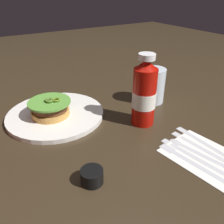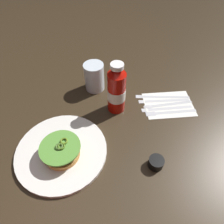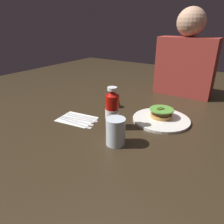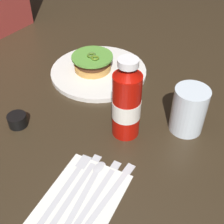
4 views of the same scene
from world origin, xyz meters
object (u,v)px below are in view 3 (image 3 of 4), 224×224
(dinner_plate, at_px, (161,120))
(fork_utensil, at_px, (84,116))
(napkin, at_px, (77,119))
(condiment_cup, at_px, (116,105))
(table_knife, at_px, (78,121))
(spoon_utensil, at_px, (82,119))
(butter_knife, at_px, (83,118))
(water_glass, at_px, (116,132))
(ketchup_bottle, at_px, (112,110))
(steak_knife, at_px, (76,123))
(diner_person, at_px, (186,58))
(burger_sandwich, at_px, (161,113))

(dinner_plate, bearing_deg, fork_utensil, -152.89)
(napkin, bearing_deg, condiment_cup, 73.38)
(table_knife, xyz_separation_m, spoon_utensil, (0.00, 0.02, 0.00))
(napkin, xyz_separation_m, butter_knife, (0.02, 0.02, 0.00))
(water_glass, bearing_deg, condiment_cup, 122.47)
(fork_utensil, bearing_deg, butter_knife, -65.33)
(ketchup_bottle, xyz_separation_m, steak_knife, (-0.17, -0.07, -0.09))
(water_glass, distance_m, butter_knife, 0.30)
(ketchup_bottle, bearing_deg, table_knife, -165.53)
(water_glass, distance_m, spoon_utensil, 0.29)
(water_glass, relative_size, spoon_utensil, 0.59)
(table_knife, relative_size, diner_person, 0.37)
(condiment_cup, xyz_separation_m, napkin, (-0.08, -0.26, -0.01))
(spoon_utensil, relative_size, butter_knife, 0.99)
(butter_knife, bearing_deg, ketchup_bottle, 0.97)
(fork_utensil, distance_m, diner_person, 0.79)
(condiment_cup, relative_size, table_knife, 0.23)
(burger_sandwich, distance_m, diner_person, 0.53)
(steak_knife, height_order, diner_person, diner_person)
(water_glass, xyz_separation_m, fork_utensil, (-0.29, 0.13, -0.05))
(fork_utensil, bearing_deg, table_knife, -76.11)
(butter_knife, bearing_deg, diner_person, 66.21)
(steak_knife, bearing_deg, burger_sandwich, 40.60)
(dinner_plate, relative_size, butter_knife, 1.47)
(ketchup_bottle, height_order, spoon_utensil, ketchup_bottle)
(ketchup_bottle, distance_m, diner_person, 0.72)
(dinner_plate, bearing_deg, napkin, -148.53)
(napkin, height_order, steak_knife, steak_knife)
(burger_sandwich, distance_m, butter_knife, 0.41)
(burger_sandwich, relative_size, condiment_cup, 2.63)
(fork_utensil, bearing_deg, diner_person, 64.97)
(butter_knife, height_order, diner_person, diner_person)
(butter_knife, bearing_deg, water_glass, -21.92)
(butter_knife, bearing_deg, burger_sandwich, 32.68)
(water_glass, distance_m, napkin, 0.32)
(steak_knife, relative_size, fork_utensil, 1.12)
(butter_knife, relative_size, diner_person, 0.35)
(steak_knife, xyz_separation_m, spoon_utensil, (-0.00, 0.05, -0.00))
(spoon_utensil, bearing_deg, butter_knife, 110.94)
(ketchup_bottle, bearing_deg, diner_person, 79.82)
(dinner_plate, xyz_separation_m, condiment_cup, (-0.30, 0.03, 0.01))
(spoon_utensil, bearing_deg, steak_knife, -85.89)
(spoon_utensil, bearing_deg, ketchup_bottle, 6.93)
(fork_utensil, bearing_deg, spoon_utensil, -67.10)
(burger_sandwich, distance_m, water_glass, 0.34)
(table_knife, distance_m, diner_person, 0.84)
(condiment_cup, bearing_deg, napkin, -106.62)
(ketchup_bottle, distance_m, spoon_utensil, 0.20)
(dinner_plate, relative_size, condiment_cup, 6.19)
(ketchup_bottle, relative_size, diner_person, 0.36)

